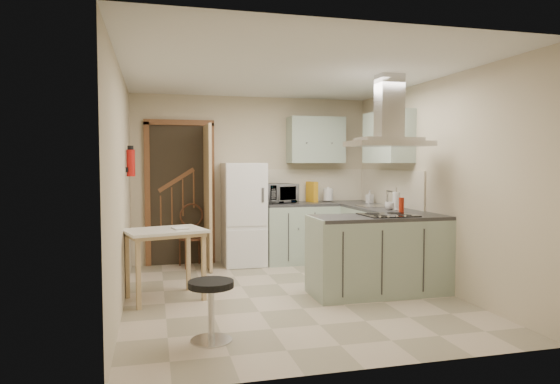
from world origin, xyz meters
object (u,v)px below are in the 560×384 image
object	(u,v)px
drop_leaf_table	(165,264)
stool	(211,311)
fridge	(244,214)
extractor_hood	(389,144)
microwave	(278,193)
bentwood_chair	(192,238)
peninsula	(379,255)

from	to	relation	value
drop_leaf_table	stool	size ratio (longest dim) A/B	1.60
drop_leaf_table	fridge	bearing A→B (deg)	38.82
extractor_hood	drop_leaf_table	bearing A→B (deg)	171.81
extractor_hood	stool	xyz separation A→B (m)	(-2.15, -1.06, -1.46)
microwave	bentwood_chair	bearing A→B (deg)	158.94
extractor_hood	bentwood_chair	distance (m)	3.18
fridge	drop_leaf_table	distance (m)	2.03
peninsula	stool	world-z (taller)	peninsula
drop_leaf_table	peninsula	bearing A→B (deg)	-23.98
extractor_hood	drop_leaf_table	xyz separation A→B (m)	(-2.49, 0.36, -1.33)
fridge	peninsula	size ratio (longest dim) A/B	0.97
peninsula	extractor_hood	bearing A→B (deg)	0.00
extractor_hood	microwave	xyz separation A→B (m)	(-0.78, 2.05, -0.68)
bentwood_chair	extractor_hood	bearing A→B (deg)	-57.72
extractor_hood	peninsula	bearing A→B (deg)	180.00
extractor_hood	bentwood_chair	world-z (taller)	extractor_hood
peninsula	drop_leaf_table	distance (m)	2.42
fridge	microwave	bearing A→B (deg)	7.02
bentwood_chair	stool	world-z (taller)	bentwood_chair
peninsula	extractor_hood	distance (m)	1.27
drop_leaf_table	microwave	xyz separation A→B (m)	(1.71, 1.69, 0.65)
peninsula	drop_leaf_table	xyz separation A→B (m)	(-2.39, 0.36, -0.06)
extractor_hood	fridge	bearing A→B (deg)	123.79
bentwood_chair	stool	xyz separation A→B (m)	(-0.08, -3.09, -0.15)
fridge	peninsula	bearing A→B (deg)	-58.26
fridge	microwave	xyz separation A→B (m)	(0.54, 0.07, 0.29)
microwave	peninsula	bearing A→B (deg)	-93.29
peninsula	bentwood_chair	world-z (taller)	peninsula
fridge	drop_leaf_table	bearing A→B (deg)	-125.72
extractor_hood	bentwood_chair	size ratio (longest dim) A/B	1.09
peninsula	drop_leaf_table	bearing A→B (deg)	171.47
fridge	extractor_hood	world-z (taller)	extractor_hood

